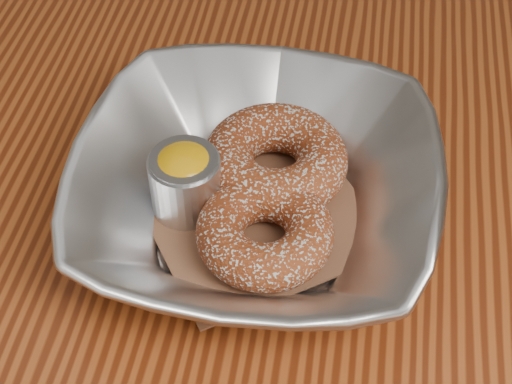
# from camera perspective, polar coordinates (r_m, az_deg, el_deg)

# --- Properties ---
(table) EXTENTS (1.20, 0.80, 0.75)m
(table) POSITION_cam_1_polar(r_m,az_deg,el_deg) (0.64, -9.71, -8.48)
(table) COLOR brown
(table) RESTS_ON ground_plane
(serving_bowl) EXTENTS (0.25, 0.25, 0.06)m
(serving_bowl) POSITION_cam_1_polar(r_m,az_deg,el_deg) (0.53, 0.00, 0.03)
(serving_bowl) COLOR silver
(serving_bowl) RESTS_ON table
(parchment) EXTENTS (0.20, 0.20, 0.00)m
(parchment) POSITION_cam_1_polar(r_m,az_deg,el_deg) (0.55, 0.00, -1.47)
(parchment) COLOR brown
(parchment) RESTS_ON table
(donut_back) EXTENTS (0.13, 0.13, 0.04)m
(donut_back) POSITION_cam_1_polar(r_m,az_deg,el_deg) (0.56, 1.41, 2.35)
(donut_back) COLOR maroon
(donut_back) RESTS_ON parchment
(donut_front) EXTENTS (0.10, 0.10, 0.03)m
(donut_front) POSITION_cam_1_polar(r_m,az_deg,el_deg) (0.51, 0.65, -2.91)
(donut_front) COLOR maroon
(donut_front) RESTS_ON parchment
(ramekin) EXTENTS (0.05, 0.05, 0.05)m
(ramekin) POSITION_cam_1_polar(r_m,az_deg,el_deg) (0.53, -5.16, 0.90)
(ramekin) COLOR silver
(ramekin) RESTS_ON table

